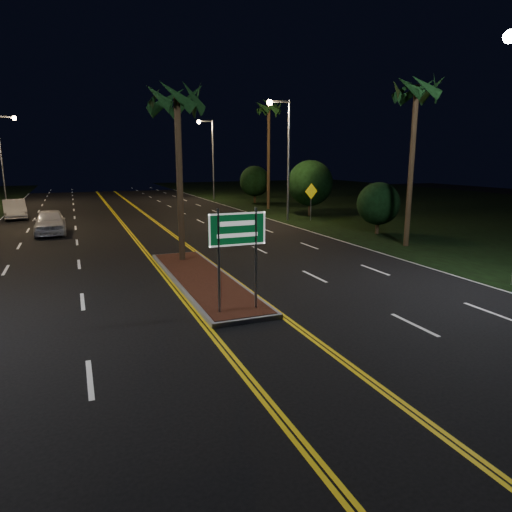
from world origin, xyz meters
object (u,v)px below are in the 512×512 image
streetlight_left_far (4,149)px  palm_right_far (269,109)px  palm_median (177,99)px  car_far (14,208)px  shrub_near (378,204)px  warning_sign (311,196)px  streetlight_right_far (210,150)px  shrub_mid (310,183)px  palm_right_near (417,91)px  streetlight_right_mid (284,146)px  highway_sign (237,239)px  median_island (202,279)px  shrub_far (255,181)px  car_near (50,220)px

streetlight_left_far → palm_right_far: 27.50m
palm_median → car_far: bearing=113.4°
palm_right_far → car_far: bearing=177.0°
shrub_near → warning_sign: (-0.89, 7.23, -0.05)m
streetlight_right_far → shrub_mid: streetlight_right_far is taller
palm_median → shrub_near: bearing=14.5°
palm_right_far → shrub_near: bearing=-87.5°
palm_median → palm_right_near: palm_right_near is taller
streetlight_right_mid → highway_sign: bearing=-118.9°
palm_median → shrub_near: 14.93m
streetlight_left_far → shrub_mid: 31.85m
median_island → shrub_near: (13.50, 7.00, 1.86)m
streetlight_right_far → car_far: bearing=-150.9°
highway_sign → palm_median: bearing=90.0°
palm_median → palm_right_far: size_ratio=0.81×
streetlight_right_far → warning_sign: 21.20m
streetlight_right_mid → shrub_near: bearing=-70.2°
median_island → palm_right_near: (12.50, 3.00, 8.13)m
palm_right_far → shrub_far: 9.13m
highway_sign → car_far: (-8.93, 28.35, -1.51)m
palm_right_far → median_island: bearing=-119.1°
streetlight_right_far → streetlight_right_mid: bearing=-90.0°
streetlight_right_far → palm_median: size_ratio=1.08×
streetlight_left_far → streetlight_right_far: size_ratio=1.00×
streetlight_right_far → median_island: bearing=-106.9°
palm_right_far → car_far: size_ratio=1.93×
streetlight_left_far → car_far: size_ratio=1.69×
streetlight_left_far → palm_median: (10.61, -33.50, 1.62)m
highway_sign → palm_right_near: palm_right_near is taller
streetlight_right_far → shrub_mid: 18.55m
palm_right_near → shrub_mid: bearing=83.9°
streetlight_right_mid → shrub_mid: bearing=30.6°
streetlight_right_far → palm_right_far: 12.69m
palm_right_far → warning_sign: size_ratio=3.59×
streetlight_left_far → warning_sign: streetlight_left_far is taller
shrub_near → car_near: (-19.50, 7.84, -1.03)m
palm_median → car_near: bearing=117.9°
shrub_far → streetlight_right_mid: bearing=-102.8°
streetlight_left_far → warning_sign: size_ratio=3.14×
streetlight_right_mid → palm_right_far: size_ratio=0.87×
palm_right_near → shrub_near: size_ratio=2.82×
shrub_near → warning_sign: 7.29m
shrub_near → shrub_mid: bearing=87.1°
streetlight_right_mid → streetlight_left_far: bearing=134.0°
shrub_near → shrub_mid: size_ratio=0.71×
shrub_mid → shrub_far: bearing=91.0°
median_island → shrub_mid: (14.00, 17.00, 2.64)m
median_island → streetlight_right_mid: streetlight_right_mid is taller
streetlight_right_mid → shrub_far: (3.19, 14.00, -3.32)m
shrub_far → shrub_mid: bearing=-89.0°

